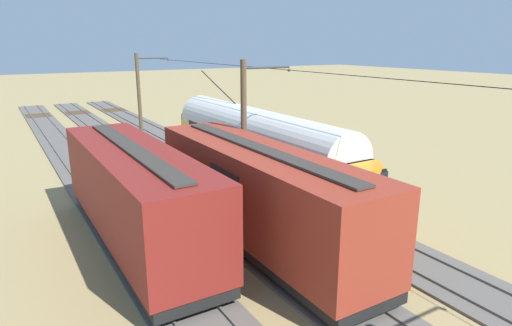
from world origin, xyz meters
TOP-DOWN VIEW (x-y plane):
  - ground_plane at (0.00, 0.00)m, footprint 220.00×220.00m
  - track_streetcar_siding at (-4.12, -0.31)m, footprint 2.80×80.00m
  - track_adjacent_siding at (0.00, -0.31)m, footprint 2.80×80.00m
  - track_third_siding at (4.12, -0.31)m, footprint 2.80×80.00m
  - vintage_streetcar at (-4.12, 2.38)m, footprint 2.65×18.16m
  - coach_adjacent at (4.12, 6.96)m, footprint 2.96×11.97m
  - boxcar_far_siding at (0.00, 9.41)m, footprint 2.96×12.61m
  - catenary_pole_foreground at (-1.65, -11.15)m, footprint 2.76×0.28m
  - catenary_pole_mid_near at (-1.65, 5.51)m, footprint 2.76×0.28m
  - overhead_wire_run at (-4.07, 4.81)m, footprint 2.55×37.30m

SIDE VIEW (x-z plane):
  - ground_plane at x=0.00m, z-range 0.00..0.00m
  - track_streetcar_siding at x=-4.12m, z-range -0.04..0.14m
  - track_adjacent_siding at x=0.00m, z-range -0.04..0.14m
  - track_third_siding at x=4.12m, z-range -0.04..0.14m
  - coach_adjacent at x=4.12m, z-range 0.24..4.09m
  - boxcar_far_siding at x=0.00m, z-range 0.24..4.09m
  - vintage_streetcar at x=-4.12m, z-range -0.67..5.20m
  - catenary_pole_foreground at x=-1.65m, z-range 0.16..7.27m
  - catenary_pole_mid_near at x=-1.65m, z-range 0.16..7.27m
  - overhead_wire_run at x=-4.07m, z-range 6.48..6.66m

